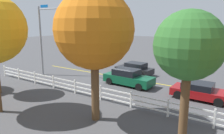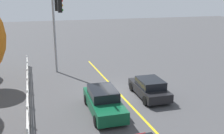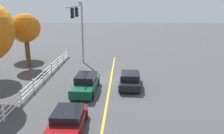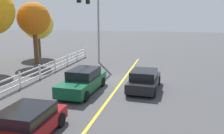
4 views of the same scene
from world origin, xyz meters
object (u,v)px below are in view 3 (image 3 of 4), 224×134
Objects in this scene: car_3 at (86,84)px; tree_5 at (26,28)px; car_0 at (130,80)px; car_2 at (68,121)px; tree_4 at (24,29)px.

tree_5 is at bearing -131.59° from car_3.
car_0 is at bearing -117.97° from tree_5.
tree_5 reaches higher than car_2.
tree_5 is at bearing -154.14° from tree_4.
car_3 reaches higher than car_0.
tree_5 is (7.64, 7.95, 3.82)m from car_3.
car_3 reaches higher than car_2.
car_0 is 17.27m from tree_4.
car_3 is (6.29, -0.10, 0.09)m from car_2.
tree_4 reaches higher than car_2.
car_2 is 20.51m from tree_4.
tree_5 reaches higher than tree_4.
car_3 is 0.81× the size of tree_4.
car_2 is 0.66× the size of tree_5.
car_3 is at bearing 178.80° from car_2.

